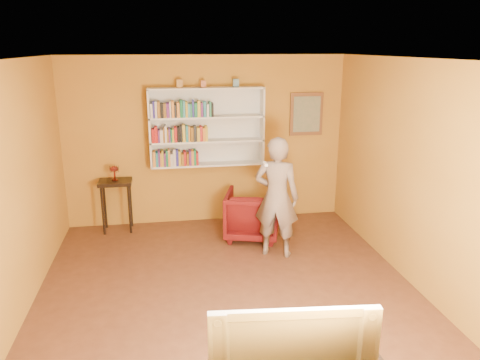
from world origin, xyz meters
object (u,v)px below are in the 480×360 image
Objects in this scene: ruby_lustre at (114,170)px; armchair at (252,214)px; bookshelf at (207,127)px; console_table at (116,189)px; television at (291,343)px; person at (277,197)px.

ruby_lustre reaches higher than armchair.
armchair is (0.60, -0.78, -1.23)m from bookshelf.
armchair is at bearing -52.71° from bookshelf.
television reaches higher than console_table.
armchair is at bearing -16.89° from ruby_lustre.
television is at bearing -70.88° from console_table.
television is (1.56, -4.50, -0.11)m from ruby_lustre.
ruby_lustre is (0.00, 0.00, 0.31)m from console_table.
person is (0.80, -1.43, -0.75)m from bookshelf.
ruby_lustre is at bearing 114.61° from television.
ruby_lustre is 0.20× the size of television.
person is (0.21, -0.65, 0.48)m from armchair.
console_table is 4.77m from television.
television is (-0.49, -3.88, 0.51)m from armchair.
person is at bearing -29.49° from console_table.
television reaches higher than ruby_lustre.
armchair is at bearing 88.32° from television.
television is at bearing -70.88° from ruby_lustre.
person is 3.30m from television.
bookshelf reaches higher than ruby_lustre.
console_table is 0.73× the size of television.
ruby_lustre is at bearing -5.85° from person.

